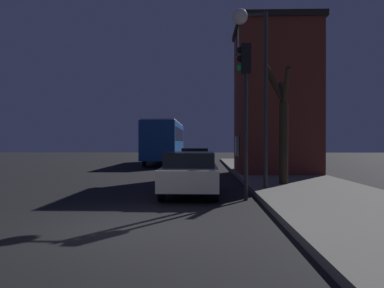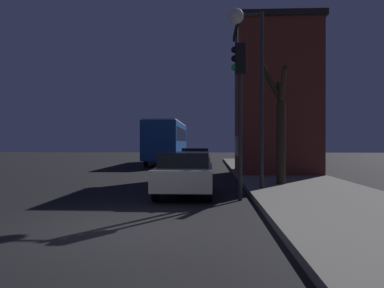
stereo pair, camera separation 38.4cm
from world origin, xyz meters
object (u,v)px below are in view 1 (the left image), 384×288
car_near_lane (190,172)px  car_mid_lane (195,159)px  bus (165,139)px  traffic_light (245,89)px  bare_tree (282,123)px  streetlamp (251,50)px

car_near_lane → car_mid_lane: bearing=90.3°
bus → car_near_lane: 18.63m
traffic_light → bus: traffic_light is taller
bare_tree → car_mid_lane: (-3.56, 8.38, -1.76)m
car_near_lane → car_mid_lane: 10.34m
streetlamp → car_mid_lane: streetlamp is taller
streetlamp → car_mid_lane: 10.83m
car_near_lane → bare_tree: bearing=29.3°
streetlamp → car_near_lane: size_ratio=1.41×
traffic_light → car_mid_lane: size_ratio=1.12×
bare_tree → bus: 17.58m
bare_tree → bus: (-6.26, 16.42, -0.46)m
traffic_light → bare_tree: bearing=60.2°
streetlamp → traffic_light: streetlamp is taller
traffic_light → bus: (-4.47, 19.53, -1.33)m
traffic_light → car_near_lane: 3.34m
traffic_light → car_near_lane: bearing=146.2°
car_mid_lane → bare_tree: bearing=-67.0°
streetlamp → bus: bearing=105.3°
traffic_light → car_mid_lane: 11.92m
streetlamp → bus: (-4.86, 17.77, -2.94)m
bare_tree → car_near_lane: 4.38m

